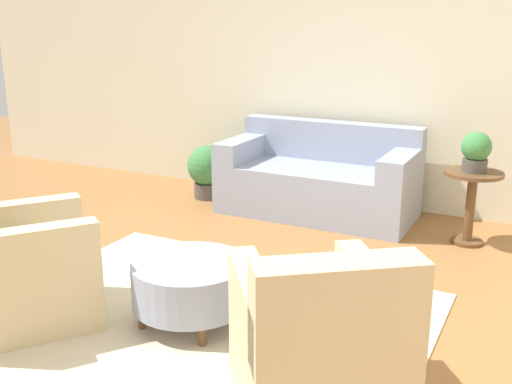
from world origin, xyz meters
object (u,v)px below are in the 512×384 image
Objects in this scene: ottoman_table at (190,283)px; potted_plant_on_side_table at (476,151)px; side_table at (471,196)px; potted_plant_floor at (208,169)px; armchair_right at (317,350)px; couch at (319,181)px; armchair_left at (12,271)px.

potted_plant_on_side_table is at bearing 59.34° from ottoman_table.
potted_plant_floor is at bearing 176.42° from side_table.
armchair_right is at bearing -95.98° from side_table.
couch is 1.54m from potted_plant_on_side_table.
potted_plant_on_side_table is 2.75m from potted_plant_floor.
side_table is at bearing -3.58° from potted_plant_floor.
potted_plant_floor is (-2.70, 0.17, -0.12)m from side_table.
side_table is at bearing 50.30° from armchair_left.
potted_plant_on_side_table is at bearing -3.58° from potted_plant_floor.
armchair_left is 1.10m from ottoman_table.
ottoman_table is (0.11, -2.47, -0.06)m from couch.
armchair_right reaches higher than ottoman_table.
potted_plant_floor is at bearing -177.92° from couch.
armchair_right is (2.01, 0.00, 0.00)m from armchair_left.
potted_plant_on_side_table is at bearing -8.40° from couch.
ottoman_table is at bearing -120.66° from potted_plant_on_side_table.
potted_plant_on_side_table is (0.29, 2.78, 0.45)m from armchair_right.
couch reaches higher than potted_plant_floor.
potted_plant_on_side_table is at bearing 50.30° from armchair_left.
couch is at bearing 92.61° from ottoman_table.
potted_plant_floor is at bearing 176.42° from potted_plant_on_side_table.
couch is 3.21m from armchair_right.
side_table is at bearing -8.40° from couch.
couch is 5.57× the size of potted_plant_on_side_table.
armchair_right is at bearing -26.25° from ottoman_table.
potted_plant_floor is (-1.36, 2.43, 0.04)m from ottoman_table.
ottoman_table is 2.68m from potted_plant_on_side_table.
armchair_left is at bearing -105.92° from couch.
couch is 2.55× the size of ottoman_table.
side_table is (0.29, 2.78, 0.07)m from armchair_right.
potted_plant_on_side_table reaches higher than side_table.
potted_plant_floor is at bearing 119.32° from ottoman_table.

